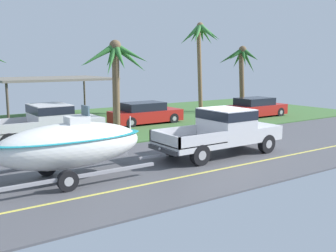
% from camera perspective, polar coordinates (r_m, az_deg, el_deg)
% --- Properties ---
extents(ground, '(36.00, 22.00, 0.11)m').
position_cam_1_polar(ground, '(23.87, -5.64, -0.18)').
color(ground, '#4C4C51').
extents(pickup_truck_towing, '(5.80, 2.09, 1.92)m').
position_cam_1_polar(pickup_truck_towing, '(16.91, 8.23, -0.43)').
color(pickup_truck_towing, silver).
rests_on(pickup_truck_towing, ground).
extents(boat_on_trailer, '(6.23, 2.23, 2.45)m').
position_cam_1_polar(boat_on_trailer, '(13.31, -13.86, -2.68)').
color(boat_on_trailer, gray).
rests_on(boat_on_trailer, ground).
extents(parked_pickup_background, '(5.91, 2.13, 1.84)m').
position_cam_1_polar(parked_pickup_background, '(20.04, -16.65, 0.69)').
color(parked_pickup_background, silver).
rests_on(parked_pickup_background, ground).
extents(parked_sedan_near, '(4.43, 1.92, 1.38)m').
position_cam_1_polar(parked_sedan_near, '(28.63, 12.51, 2.58)').
color(parked_sedan_near, '#B21E19').
rests_on(parked_sedan_near, ground).
extents(parked_sedan_far, '(4.52, 1.88, 1.38)m').
position_cam_1_polar(parked_sedan_far, '(24.83, -3.31, 1.80)').
color(parked_sedan_far, '#B21E19').
rests_on(parked_sedan_far, ground).
extents(carport_awning, '(7.13, 5.52, 2.85)m').
position_cam_1_polar(carport_awning, '(26.88, -16.45, 6.41)').
color(carport_awning, '#4C4238').
rests_on(carport_awning, ground).
extents(palm_tree_near_left, '(2.80, 2.96, 5.08)m').
position_cam_1_polar(palm_tree_near_left, '(31.64, 10.47, 8.82)').
color(palm_tree_near_left, brown).
rests_on(palm_tree_near_left, ground).
extents(palm_tree_near_right, '(2.89, 3.27, 6.73)m').
position_cam_1_polar(palm_tree_near_right, '(29.95, 4.64, 11.98)').
color(palm_tree_near_right, brown).
rests_on(palm_tree_near_right, ground).
extents(palm_tree_far_left, '(3.70, 2.78, 4.96)m').
position_cam_1_polar(palm_tree_far_left, '(20.42, -7.54, 8.69)').
color(palm_tree_far_left, brown).
rests_on(palm_tree_far_left, ground).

